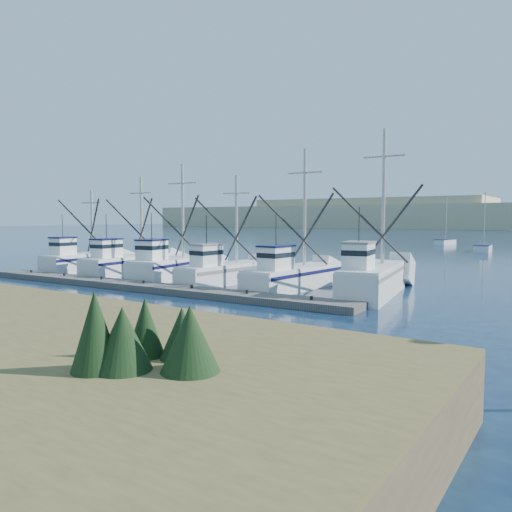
{
  "coord_description": "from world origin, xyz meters",
  "views": [
    {
      "loc": [
        13.86,
        -17.03,
        4.65
      ],
      "look_at": [
        -2.98,
        8.0,
        2.32
      ],
      "focal_mm": 35.0,
      "sensor_mm": 36.0,
      "label": 1
    }
  ],
  "objects": [
    {
      "name": "trawler_fleet",
      "position": [
        -9.09,
        10.6,
        0.97
      ],
      "size": [
        29.23,
        9.16,
        10.02
      ],
      "color": "white",
      "rests_on": "ground"
    },
    {
      "name": "sailboat_far",
      "position": [
        -6.69,
        71.23,
        0.5
      ],
      "size": [
        2.67,
        5.14,
        8.1
      ],
      "rotation": [
        0.0,
        0.0,
        -0.19
      ],
      "color": "white",
      "rests_on": "ground"
    },
    {
      "name": "sailboat_near",
      "position": [
        1.74,
        56.45,
        0.5
      ],
      "size": [
        2.25,
        5.66,
        8.1
      ],
      "rotation": [
        0.0,
        0.0,
        0.07
      ],
      "color": "white",
      "rests_on": "ground"
    },
    {
      "name": "ground",
      "position": [
        0.0,
        0.0,
        0.0
      ],
      "size": [
        500.0,
        500.0,
        0.0
      ],
      "primitive_type": "plane",
      "color": "#0C1936",
      "rests_on": "ground"
    },
    {
      "name": "floating_dock",
      "position": [
        -10.04,
        5.46,
        0.2
      ],
      "size": [
        29.45,
        2.84,
        0.39
      ],
      "primitive_type": "cube",
      "rotation": [
        0.0,
        0.0,
        0.03
      ],
      "color": "#625D57",
      "rests_on": "ground"
    }
  ]
}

